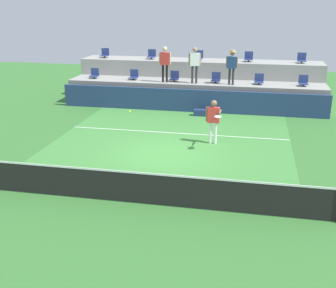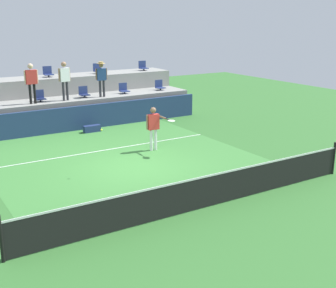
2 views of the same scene
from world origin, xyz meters
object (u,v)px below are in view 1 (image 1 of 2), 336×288
(stadium_chair_lower_far_left, at_px, (94,74))
(stadium_chair_upper_far_left, at_px, (105,54))
(tennis_ball, at_px, (130,111))
(stadium_chair_upper_left, at_px, (152,55))
(equipment_bag, at_px, (202,113))
(stadium_chair_lower_right, at_px, (259,80))
(stadium_chair_lower_mid_right, at_px, (216,78))
(stadium_chair_lower_mid_left, at_px, (174,77))
(stadium_chair_upper_center, at_px, (199,56))
(stadium_chair_upper_right, at_px, (249,57))
(spectator_leaning_on_rail, at_px, (195,62))
(spectator_in_white, at_px, (165,61))
(stadium_chair_lower_far_right, at_px, (303,81))
(stadium_chair_upper_far_right, at_px, (302,59))
(stadium_chair_lower_left, at_px, (134,75))
(spectator_with_hat, at_px, (232,64))
(tennis_player, at_px, (214,118))

(stadium_chair_lower_far_left, distance_m, stadium_chair_upper_far_left, 1.99)
(tennis_ball, bearing_deg, stadium_chair_upper_left, 98.90)
(tennis_ball, relative_size, equipment_bag, 0.09)
(stadium_chair_lower_right, bearing_deg, stadium_chair_lower_mid_right, 180.00)
(stadium_chair_lower_mid_left, distance_m, stadium_chair_upper_center, 2.23)
(stadium_chair_lower_right, relative_size, stadium_chair_upper_left, 1.00)
(stadium_chair_upper_left, height_order, stadium_chair_upper_center, same)
(stadium_chair_lower_mid_left, bearing_deg, stadium_chair_upper_right, 26.26)
(spectator_leaning_on_rail, bearing_deg, tennis_ball, -100.32)
(stadium_chair_upper_left, bearing_deg, spectator_leaning_on_rail, -38.88)
(stadium_chair_lower_far_left, height_order, stadium_chair_upper_left, stadium_chair_upper_left)
(stadium_chair_upper_far_left, height_order, stadium_chair_upper_left, same)
(stadium_chair_upper_right, height_order, spectator_in_white, spectator_in_white)
(stadium_chair_upper_right, relative_size, tennis_ball, 7.65)
(stadium_chair_upper_left, xyz_separation_m, equipment_bag, (3.31, -3.70, -2.16))
(stadium_chair_lower_far_right, bearing_deg, spectator_leaning_on_rail, -175.82)
(stadium_chair_lower_mid_right, xyz_separation_m, spectator_leaning_on_rail, (-1.04, -0.38, 0.86))
(stadium_chair_upper_far_left, xyz_separation_m, spectator_leaning_on_rail, (5.42, -2.18, 0.01))
(stadium_chair_upper_far_right, relative_size, equipment_bag, 0.68)
(stadium_chair_upper_far_left, height_order, stadium_chair_upper_far_right, same)
(stadium_chair_lower_far_left, xyz_separation_m, stadium_chair_upper_left, (2.70, 1.80, 0.85))
(stadium_chair_lower_mid_right, distance_m, stadium_chair_upper_left, 4.24)
(stadium_chair_lower_right, height_order, tennis_ball, stadium_chair_lower_right)
(stadium_chair_upper_far_right, bearing_deg, stadium_chair_lower_mid_left, -164.16)
(stadium_chair_lower_right, distance_m, tennis_ball, 8.60)
(stadium_chair_lower_far_right, relative_size, spectator_leaning_on_rail, 0.29)
(stadium_chair_upper_far_right, xyz_separation_m, tennis_ball, (-6.53, -9.17, -0.81))
(stadium_chair_lower_left, relative_size, spectator_leaning_on_rail, 0.29)
(stadium_chair_lower_far_left, height_order, spectator_leaning_on_rail, spectator_leaning_on_rail)
(stadium_chair_lower_far_left, relative_size, stadium_chair_lower_left, 1.00)
(stadium_chair_lower_left, distance_m, stadium_chair_lower_far_right, 8.49)
(stadium_chair_lower_right, xyz_separation_m, stadium_chair_upper_left, (-5.87, 1.80, 0.85))
(stadium_chair_lower_right, distance_m, stadium_chair_upper_right, 2.08)
(stadium_chair_lower_mid_left, bearing_deg, stadium_chair_upper_center, 60.93)
(stadium_chair_lower_far_right, bearing_deg, stadium_chair_lower_mid_right, 180.00)
(stadium_chair_upper_center, distance_m, spectator_with_hat, 2.89)
(stadium_chair_lower_far_left, xyz_separation_m, spectator_leaning_on_rail, (5.41, -0.38, 0.86))
(tennis_player, distance_m, spectator_with_hat, 5.61)
(tennis_player, bearing_deg, stadium_chair_lower_far_right, 57.43)
(spectator_leaning_on_rail, bearing_deg, stadium_chair_upper_right, 40.41)
(stadium_chair_lower_far_right, height_order, spectator_in_white, spectator_in_white)
(stadium_chair_upper_left, bearing_deg, tennis_ball, -81.10)
(stadium_chair_lower_far_left, xyz_separation_m, spectator_in_white, (3.91, -0.38, 0.86))
(stadium_chair_lower_mid_right, height_order, stadium_chair_upper_far_left, stadium_chair_upper_far_left)
(stadium_chair_upper_far_left, distance_m, tennis_ball, 10.10)
(tennis_player, bearing_deg, stadium_chair_upper_center, 101.83)
(stadium_chair_upper_far_right, distance_m, tennis_player, 8.61)
(stadium_chair_upper_far_left, xyz_separation_m, tennis_ball, (4.15, -9.17, -0.81))
(spectator_in_white, height_order, equipment_bag, spectator_in_white)
(stadium_chair_lower_far_left, height_order, stadium_chair_lower_right, same)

